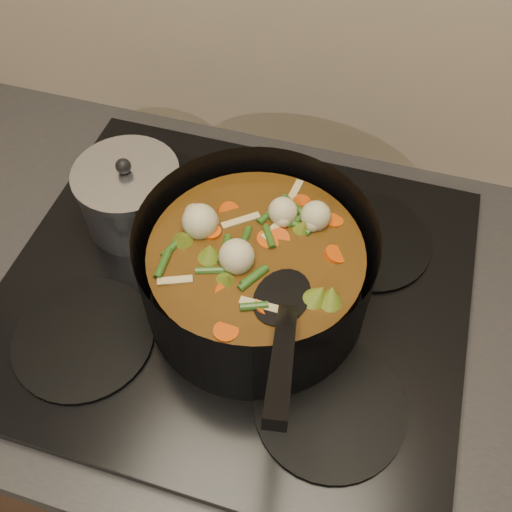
# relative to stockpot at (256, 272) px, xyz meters

# --- Properties ---
(counter) EXTENTS (2.64, 0.64, 0.91)m
(counter) POSITION_rel_stockpot_xyz_m (-0.03, 0.01, -0.54)
(counter) COLOR brown
(counter) RESTS_ON ground
(stovetop) EXTENTS (0.62, 0.54, 0.03)m
(stovetop) POSITION_rel_stockpot_xyz_m (-0.03, 0.01, -0.08)
(stovetop) COLOR black
(stovetop) RESTS_ON counter
(stockpot) EXTENTS (0.29, 0.38, 0.21)m
(stockpot) POSITION_rel_stockpot_xyz_m (0.00, 0.00, 0.00)
(stockpot) COLOR black
(stockpot) RESTS_ON stovetop
(saucepan) EXTENTS (0.15, 0.15, 0.12)m
(saucepan) POSITION_rel_stockpot_xyz_m (-0.21, 0.08, -0.02)
(saucepan) COLOR silver
(saucepan) RESTS_ON stovetop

